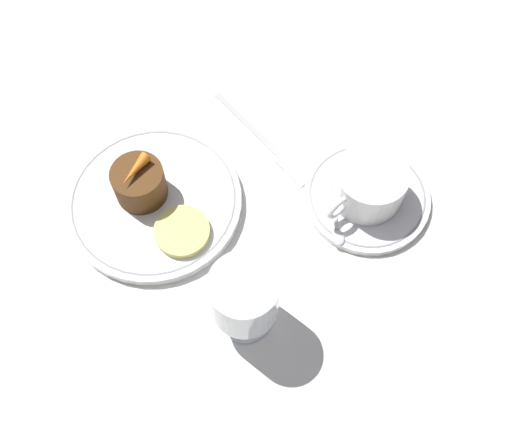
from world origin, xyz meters
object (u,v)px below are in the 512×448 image
dinner_plate (154,201)px  wine_glass (244,298)px  fork (271,146)px  coffee_cup (369,184)px  dessert_cake (139,183)px

dinner_plate → wine_glass: bearing=87.4°
dinner_plate → fork: 0.17m
coffee_cup → wine_glass: (0.22, 0.02, 0.04)m
fork → dessert_cake: (0.18, -0.05, 0.04)m
wine_glass → dessert_cake: 0.21m
coffee_cup → dessert_cake: size_ratio=1.78×
dinner_plate → coffee_cup: 0.27m
wine_glass → coffee_cup: bearing=-173.7°
dinner_plate → wine_glass: size_ratio=1.92×
dinner_plate → fork: size_ratio=1.17×
dinner_plate → dessert_cake: size_ratio=3.43×
coffee_cup → fork: bearing=-73.7°
coffee_cup → dessert_cake: bearing=-40.5°
coffee_cup → wine_glass: size_ratio=1.00×
dinner_plate → fork: (-0.17, 0.03, -0.01)m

